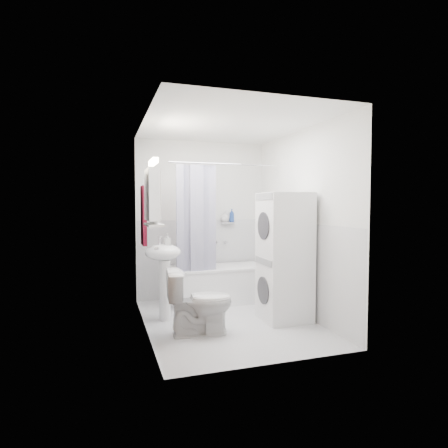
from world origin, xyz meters
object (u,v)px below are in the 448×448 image
object	(u,v)px
bathtub	(219,282)
washer_dryer	(284,257)
toilet	(200,302)
sink	(164,264)

from	to	relation	value
bathtub	washer_dryer	bearing A→B (deg)	-64.00
bathtub	toilet	size ratio (longest dim) A/B	1.89
sink	washer_dryer	distance (m)	1.50
bathtub	sink	world-z (taller)	sink
bathtub	sink	bearing A→B (deg)	-144.81
bathtub	sink	xyz separation A→B (m)	(-0.91, -0.64, 0.41)
washer_dryer	toilet	world-z (taller)	washer_dryer
bathtub	toilet	bearing A→B (deg)	-115.85
bathtub	sink	size ratio (longest dim) A/B	1.32
washer_dryer	toilet	xyz separation A→B (m)	(-1.13, -0.18, -0.44)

